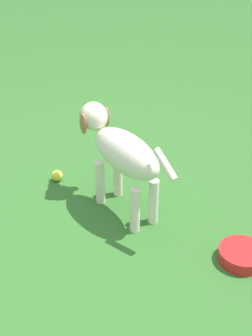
% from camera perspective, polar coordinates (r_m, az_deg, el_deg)
% --- Properties ---
extents(ground, '(14.00, 14.00, 0.00)m').
position_cam_1_polar(ground, '(2.45, -5.46, -6.12)').
color(ground, '#2D6026').
extents(dog, '(0.65, 0.50, 0.53)m').
position_cam_1_polar(dog, '(2.33, -0.67, 2.08)').
color(dog, silver).
rests_on(dog, ground).
extents(tennis_ball_1, '(0.07, 0.07, 0.07)m').
position_cam_1_polar(tennis_ball_1, '(2.99, 0.78, 2.34)').
color(tennis_ball_1, '#CDDB29').
rests_on(tennis_ball_1, ground).
extents(tennis_ball_3, '(0.07, 0.07, 0.07)m').
position_cam_1_polar(tennis_ball_3, '(2.75, -8.41, -0.93)').
color(tennis_ball_3, yellow).
rests_on(tennis_ball_3, ground).
extents(water_bowl, '(0.22, 0.22, 0.06)m').
position_cam_1_polar(water_bowl, '(2.25, 13.99, -10.27)').
color(water_bowl, red).
rests_on(water_bowl, ground).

